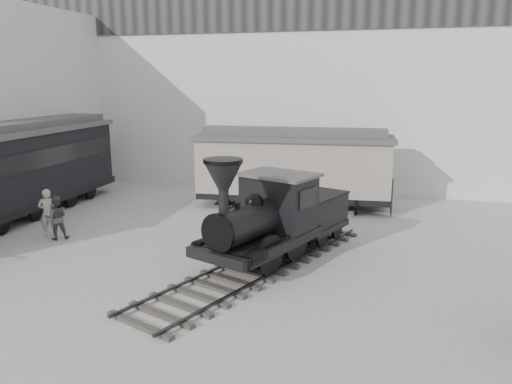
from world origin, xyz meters
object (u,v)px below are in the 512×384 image
(locomotive, at_px, (272,222))
(passenger_coach, at_px, (0,173))
(visitor_a, at_px, (48,213))
(visitor_b, at_px, (56,218))
(boxcar, at_px, (293,166))

(locomotive, bearing_deg, passenger_coach, -166.00)
(locomotive, distance_m, visitor_a, 8.59)
(locomotive, bearing_deg, visitor_b, -159.77)
(visitor_a, bearing_deg, locomotive, 149.50)
(boxcar, distance_m, visitor_a, 10.38)
(passenger_coach, distance_m, visitor_b, 3.90)
(boxcar, relative_size, visitor_b, 5.53)
(passenger_coach, xyz_separation_m, visitor_a, (2.90, -1.09, -1.15))
(passenger_coach, height_order, visitor_b, passenger_coach)
(locomotive, xyz_separation_m, visitor_a, (-8.57, 0.45, -0.40))
(passenger_coach, bearing_deg, locomotive, -8.67)
(locomotive, relative_size, passenger_coach, 0.72)
(visitor_a, distance_m, visitor_b, 0.60)
(boxcar, relative_size, passenger_coach, 0.64)
(passenger_coach, relative_size, visitor_a, 7.77)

